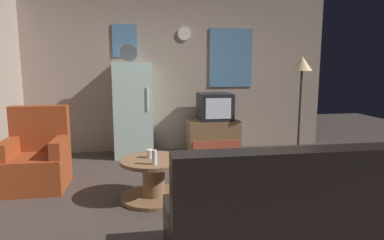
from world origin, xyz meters
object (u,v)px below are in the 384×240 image
armchair (37,159)px  coffee_table (154,179)px  fridge (133,109)px  crt_tv (215,107)px  mug_ceramic_white (150,154)px  tv_stand (213,136)px  couch (285,223)px  wine_glass (154,157)px  standing_lamp (302,71)px

armchair → coffee_table: bearing=-24.3°
fridge → crt_tv: (1.33, -0.06, 0.02)m
mug_ceramic_white → armchair: armchair is taller
tv_stand → couch: (-0.19, -3.23, 0.03)m
fridge → couch: bearing=-71.4°
fridge → mug_ceramic_white: bearing=-84.2°
coffee_table → wine_glass: bearing=-89.6°
standing_lamp → armchair: bearing=-168.5°
fridge → wine_glass: bearing=-83.9°
coffee_table → fridge: bearing=96.7°
fridge → tv_stand: size_ratio=2.11×
tv_stand → mug_ceramic_white: bearing=-121.7°
wine_glass → fridge: bearing=96.1°
standing_lamp → coffee_table: (-2.36, -1.37, -1.13)m
fridge → couch: size_ratio=1.04×
standing_lamp → couch: 3.29m
tv_stand → wine_glass: 2.33m
crt_tv → fridge: bearing=177.6°
coffee_table → mug_ceramic_white: mug_ceramic_white is taller
wine_glass → coffee_table: bearing=90.4°
crt_tv → coffee_table: bearing=-120.9°
fridge → tv_stand: (1.30, -0.05, -0.48)m
tv_stand → standing_lamp: (1.29, -0.48, 1.08)m
wine_glass → couch: (0.88, -1.17, -0.21)m
wine_glass → standing_lamp: bearing=33.7°
standing_lamp → wine_glass: standing_lamp is taller
crt_tv → wine_glass: crt_tv is taller
standing_lamp → couch: bearing=-118.3°
crt_tv → wine_glass: (-1.10, -2.06, -0.25)m
fridge → tv_stand: fridge is taller
fridge → crt_tv: bearing=-2.4°
tv_stand → standing_lamp: standing_lamp is taller
wine_glass → armchair: size_ratio=0.16×
crt_tv → standing_lamp: (1.26, -0.48, 0.58)m
standing_lamp → armchair: 3.93m
couch → tv_stand: bearing=86.6°
crt_tv → mug_ceramic_white: crt_tv is taller
coffee_table → tv_stand: bearing=59.8°
tv_stand → crt_tv: size_ratio=1.56×
mug_ceramic_white → couch: size_ratio=0.05×
tv_stand → couch: couch is taller
fridge → tv_stand: bearing=-2.4°
coffee_table → armchair: size_ratio=0.75×
fridge → coffee_table: bearing=-83.3°
fridge → couch: (1.11, -3.28, -0.44)m
tv_stand → armchair: 2.73m
mug_ceramic_white → couch: couch is taller
coffee_table → wine_glass: 0.37m
tv_stand → coffee_table: (-1.07, -1.85, -0.05)m
standing_lamp → wine_glass: (-2.36, -1.58, -0.83)m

